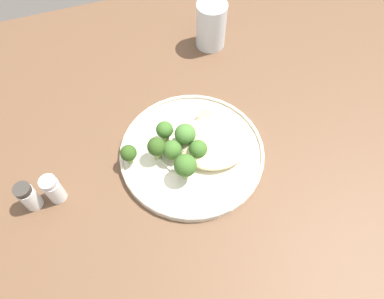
# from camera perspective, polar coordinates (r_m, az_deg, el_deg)

# --- Properties ---
(ground) EXTENTS (6.00, 6.00, 0.00)m
(ground) POSITION_cam_1_polar(r_m,az_deg,el_deg) (1.43, -0.30, -14.48)
(ground) COLOR #47423D
(wooden_dining_table) EXTENTS (1.40, 1.00, 0.74)m
(wooden_dining_table) POSITION_cam_1_polar(r_m,az_deg,el_deg) (0.82, -0.50, -0.96)
(wooden_dining_table) COLOR brown
(wooden_dining_table) RESTS_ON ground
(dinner_plate) EXTENTS (0.29, 0.29, 0.02)m
(dinner_plate) POSITION_cam_1_polar(r_m,az_deg,el_deg) (0.72, 0.00, -0.48)
(dinner_plate) COLOR beige
(dinner_plate) RESTS_ON wooden_dining_table
(noodle_bed) EXTENTS (0.14, 0.13, 0.03)m
(noodle_bed) POSITION_cam_1_polar(r_m,az_deg,el_deg) (0.72, 3.52, 1.20)
(noodle_bed) COLOR beige
(noodle_bed) RESTS_ON dinner_plate
(seared_scallop_rear_pale) EXTENTS (0.03, 0.03, 0.02)m
(seared_scallop_rear_pale) POSITION_cam_1_polar(r_m,az_deg,el_deg) (0.73, 0.16, 2.53)
(seared_scallop_rear_pale) COLOR beige
(seared_scallop_rear_pale) RESTS_ON dinner_plate
(seared_scallop_tiny_bay) EXTENTS (0.03, 0.03, 0.02)m
(seared_scallop_tiny_bay) POSITION_cam_1_polar(r_m,az_deg,el_deg) (0.72, 3.70, 1.47)
(seared_scallop_tiny_bay) COLOR #DBB77A
(seared_scallop_tiny_bay) RESTS_ON dinner_plate
(seared_scallop_large_seared) EXTENTS (0.03, 0.03, 0.02)m
(seared_scallop_large_seared) POSITION_cam_1_polar(r_m,az_deg,el_deg) (0.71, -1.01, 0.13)
(seared_scallop_large_seared) COLOR beige
(seared_scallop_large_seared) RESTS_ON dinner_plate
(seared_scallop_front_small) EXTENTS (0.03, 0.03, 0.02)m
(seared_scallop_front_small) POSITION_cam_1_polar(r_m,az_deg,el_deg) (0.75, 2.04, 5.20)
(seared_scallop_front_small) COLOR beige
(seared_scallop_front_small) RESTS_ON dinner_plate
(seared_scallop_left_edge) EXTENTS (0.03, 0.03, 0.02)m
(seared_scallop_left_edge) POSITION_cam_1_polar(r_m,az_deg,el_deg) (0.72, 0.46, 1.03)
(seared_scallop_left_edge) COLOR #E5C689
(seared_scallop_left_edge) RESTS_ON dinner_plate
(broccoli_floret_split_head) EXTENTS (0.04, 0.04, 0.06)m
(broccoli_floret_split_head) POSITION_cam_1_polar(r_m,az_deg,el_deg) (0.69, -5.64, 0.33)
(broccoli_floret_split_head) COLOR #89A356
(broccoli_floret_split_head) RESTS_ON dinner_plate
(broccoli_floret_near_rim) EXTENTS (0.03, 0.03, 0.05)m
(broccoli_floret_near_rim) POSITION_cam_1_polar(r_m,az_deg,el_deg) (0.71, -4.47, 3.30)
(broccoli_floret_near_rim) COLOR #89A356
(broccoli_floret_near_rim) RESTS_ON dinner_plate
(broccoli_floret_beside_noodles) EXTENTS (0.04, 0.04, 0.06)m
(broccoli_floret_beside_noodles) POSITION_cam_1_polar(r_m,az_deg,el_deg) (0.70, -1.10, 2.43)
(broccoli_floret_beside_noodles) COLOR #89A356
(broccoli_floret_beside_noodles) RESTS_ON dinner_plate
(broccoli_floret_tall_stalk) EXTENTS (0.04, 0.04, 0.05)m
(broccoli_floret_tall_stalk) POSITION_cam_1_polar(r_m,az_deg,el_deg) (0.69, 0.69, -0.05)
(broccoli_floret_tall_stalk) COLOR #7A994C
(broccoli_floret_tall_stalk) RESTS_ON dinner_plate
(broccoli_floret_left_leaning) EXTENTS (0.04, 0.04, 0.05)m
(broccoli_floret_left_leaning) POSITION_cam_1_polar(r_m,az_deg,el_deg) (0.69, -3.18, -0.08)
(broccoli_floret_left_leaning) COLOR #89A356
(broccoli_floret_left_leaning) RESTS_ON dinner_plate
(broccoli_floret_front_edge) EXTENTS (0.03, 0.03, 0.05)m
(broccoli_floret_front_edge) POSITION_cam_1_polar(r_m,az_deg,el_deg) (0.69, -10.03, -0.61)
(broccoli_floret_front_edge) COLOR #7A994C
(broccoli_floret_front_edge) RESTS_ON dinner_plate
(broccoli_floret_rear_charred) EXTENTS (0.04, 0.04, 0.06)m
(broccoli_floret_rear_charred) POSITION_cam_1_polar(r_m,az_deg,el_deg) (0.66, -1.06, -2.60)
(broccoli_floret_rear_charred) COLOR #89A356
(broccoli_floret_rear_charred) RESTS_ON dinner_plate
(onion_sliver_long_sliver) EXTENTS (0.01, 0.05, 0.00)m
(onion_sliver_long_sliver) POSITION_cam_1_polar(r_m,az_deg,el_deg) (0.73, -1.78, 0.88)
(onion_sliver_long_sliver) COLOR silver
(onion_sliver_long_sliver) RESTS_ON dinner_plate
(onion_sliver_short_strip) EXTENTS (0.03, 0.05, 0.00)m
(onion_sliver_short_strip) POSITION_cam_1_polar(r_m,az_deg,el_deg) (0.70, -4.52, -2.13)
(onion_sliver_short_strip) COLOR silver
(onion_sliver_short_strip) RESTS_ON dinner_plate
(onion_sliver_curled_piece) EXTENTS (0.02, 0.04, 0.00)m
(onion_sliver_curled_piece) POSITION_cam_1_polar(r_m,az_deg,el_deg) (0.73, -2.68, 1.88)
(onion_sliver_curled_piece) COLOR silver
(onion_sliver_curled_piece) RESTS_ON dinner_plate
(water_glass) EXTENTS (0.07, 0.07, 0.11)m
(water_glass) POSITION_cam_1_polar(r_m,az_deg,el_deg) (0.90, 3.03, 18.77)
(water_glass) COLOR silver
(water_glass) RESTS_ON wooden_dining_table
(salt_shaker) EXTENTS (0.03, 0.03, 0.07)m
(salt_shaker) POSITION_cam_1_polar(r_m,az_deg,el_deg) (0.70, -21.20, -5.91)
(salt_shaker) COLOR white
(salt_shaker) RESTS_ON wooden_dining_table
(pepper_shaker) EXTENTS (0.03, 0.03, 0.07)m
(pepper_shaker) POSITION_cam_1_polar(r_m,az_deg,el_deg) (0.71, -24.55, -6.80)
(pepper_shaker) COLOR white
(pepper_shaker) RESTS_ON wooden_dining_table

